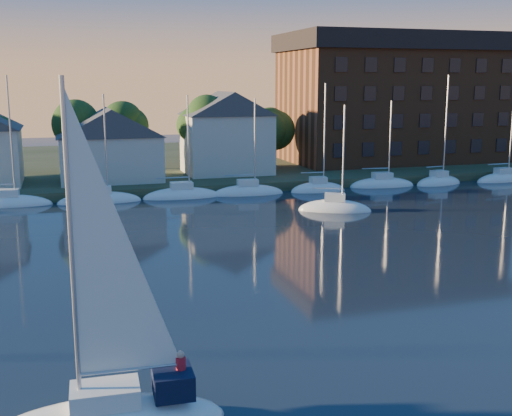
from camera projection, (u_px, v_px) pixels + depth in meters
name	position (u px, v px, depth m)	size (l,w,h in m)	color
shoreline_land	(144.00, 167.00, 91.28)	(160.00, 50.00, 2.00)	#2E3720
wooden_dock	(172.00, 193.00, 69.73)	(120.00, 3.00, 1.00)	brown
clubhouse_centre	(110.00, 144.00, 71.68)	(11.55, 8.40, 8.08)	beige
clubhouse_east	(226.00, 132.00, 77.44)	(10.50, 8.40, 9.80)	beige
condo_block	(395.00, 97.00, 89.80)	(31.00, 17.00, 17.40)	brown
tree_line	(171.00, 121.00, 79.22)	(93.40, 5.40, 8.90)	#332517
moored_fleet	(214.00, 195.00, 68.05)	(95.50, 2.40, 12.05)	white
hero_sailboat	(110.00, 414.00, 22.43)	(8.55, 3.10, 13.29)	white
drifting_sailboat_right	(335.00, 210.00, 60.35)	(7.18, 4.97, 10.99)	white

